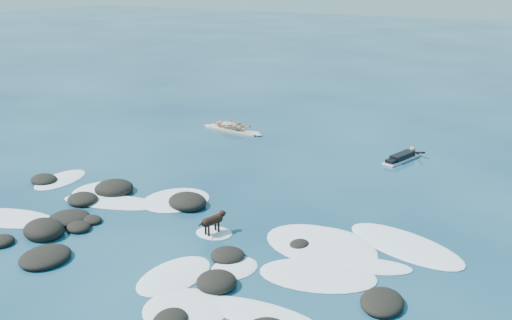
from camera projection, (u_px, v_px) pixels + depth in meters
The scene contains 6 objects.
ground at pixel (187, 226), 16.85m from camera, with size 160.00×160.00×0.00m, color #0A2642.
reef_rocks at pixel (89, 230), 16.35m from camera, with size 14.67×7.43×0.57m.
breaking_foam at pixel (218, 237), 16.13m from camera, with size 14.93×8.03×0.12m.
standing_surfer_rig at pixel (232, 116), 26.47m from camera, with size 3.31×0.79×1.88m.
paddling_surfer_rig at pixel (403, 157), 22.60m from camera, with size 1.28×2.33×0.41m.
dog at pixel (213, 220), 16.18m from camera, with size 0.45×1.02×0.66m.
Camera 1 is at (9.20, -12.46, 7.22)m, focal length 40.00 mm.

